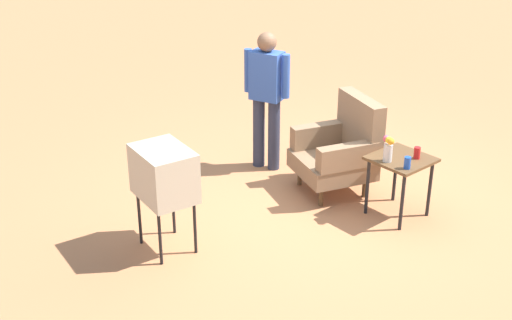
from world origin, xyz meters
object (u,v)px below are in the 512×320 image
object	(u,v)px
side_table	(401,166)
soda_can_blue	(407,163)
person_standing	(267,93)
soda_can_red	(417,153)
tv_on_stand	(164,174)
armchair	(341,148)
flower_vase	(388,148)

from	to	relation	value
side_table	soda_can_blue	size ratio (longest dim) A/B	5.32
soda_can_blue	person_standing	bearing A→B (deg)	-177.08
side_table	soda_can_red	size ratio (longest dim) A/B	5.32
person_standing	soda_can_red	distance (m)	1.92
person_standing	soda_can_blue	distance (m)	1.97
soda_can_blue	tv_on_stand	bearing A→B (deg)	-120.65
armchair	flower_vase	world-z (taller)	armchair
tv_on_stand	soda_can_red	bearing A→B (deg)	64.09
side_table	tv_on_stand	size ratio (longest dim) A/B	0.63
soda_can_red	tv_on_stand	bearing A→B (deg)	-115.91
soda_can_blue	flower_vase	bearing A→B (deg)	-176.42
person_standing	soda_can_blue	xyz separation A→B (m)	(1.96, 0.10, -0.23)
tv_on_stand	flower_vase	bearing A→B (deg)	64.38
side_table	person_standing	xyz separation A→B (m)	(-1.76, -0.26, 0.39)
flower_vase	person_standing	bearing A→B (deg)	-177.17
side_table	flower_vase	world-z (taller)	flower_vase
soda_can_red	soda_can_blue	world-z (taller)	same
tv_on_stand	soda_can_red	distance (m)	2.54
side_table	soda_can_red	bearing A→B (deg)	43.36
soda_can_blue	flower_vase	xyz separation A→B (m)	(-0.23, -0.01, 0.09)
side_table	flower_vase	xyz separation A→B (m)	(-0.04, -0.18, 0.25)
armchair	soda_can_red	distance (m)	0.93
person_standing	flower_vase	bearing A→B (deg)	2.83
person_standing	flower_vase	world-z (taller)	person_standing
side_table	soda_can_blue	distance (m)	0.30
tv_on_stand	soda_can_blue	world-z (taller)	tv_on_stand
tv_on_stand	person_standing	bearing A→B (deg)	111.73
armchair	side_table	distance (m)	0.79
person_standing	flower_vase	distance (m)	1.73
soda_can_red	soda_can_blue	bearing A→B (deg)	-71.89
armchair	flower_vase	xyz separation A→B (m)	(0.75, -0.15, 0.30)
armchair	flower_vase	bearing A→B (deg)	-11.32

